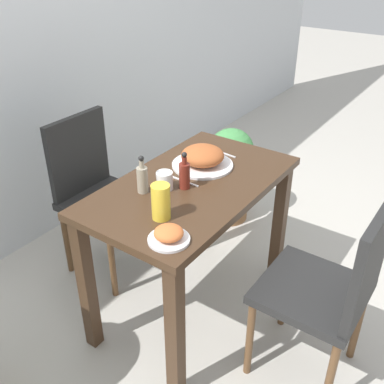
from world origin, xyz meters
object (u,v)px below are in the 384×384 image
(condiment_bottle, at_px, (185,174))
(potted_plant_right, at_px, (230,171))
(food_plate, at_px, (203,157))
(juice_glass, at_px, (161,202))
(chair_near, at_px, (333,286))
(chair_far, at_px, (96,187))
(side_plate, at_px, (169,235))
(drink_cup, at_px, (165,181))
(sauce_bottle, at_px, (142,178))

(condiment_bottle, xyz_separation_m, potted_plant_right, (0.92, 0.30, -0.47))
(food_plate, relative_size, juice_glass, 2.01)
(chair_near, bearing_deg, chair_far, -90.98)
(side_plate, relative_size, juice_glass, 1.07)
(side_plate, distance_m, condiment_bottle, 0.40)
(juice_glass, distance_m, potted_plant_right, 1.31)
(side_plate, distance_m, drink_cup, 0.39)
(sauce_bottle, height_order, condiment_bottle, same)
(drink_cup, distance_m, sauce_bottle, 0.10)
(chair_far, xyz_separation_m, sauce_bottle, (-0.20, -0.53, 0.31))
(side_plate, bearing_deg, chair_near, -52.58)
(chair_far, height_order, condiment_bottle, condiment_bottle)
(food_plate, distance_m, side_plate, 0.62)
(sauce_bottle, bearing_deg, food_plate, -11.79)
(drink_cup, bearing_deg, chair_near, -82.53)
(juice_glass, xyz_separation_m, sauce_bottle, (0.11, 0.19, -0.01))
(food_plate, bearing_deg, potted_plant_right, 19.05)
(side_plate, bearing_deg, drink_cup, 40.32)
(drink_cup, bearing_deg, condiment_bottle, -49.82)
(side_plate, bearing_deg, chair_far, 63.53)
(chair_near, bearing_deg, food_plate, -103.33)
(condiment_bottle, relative_size, potted_plant_right, 0.26)
(food_plate, bearing_deg, juice_glass, -165.80)
(chair_near, xyz_separation_m, condiment_bottle, (-0.04, 0.70, 0.31))
(side_plate, xyz_separation_m, condiment_bottle, (0.35, 0.18, 0.04))
(drink_cup, xyz_separation_m, potted_plant_right, (0.98, 0.23, -0.44))
(side_plate, distance_m, juice_glass, 0.17)
(potted_plant_right, bearing_deg, condiment_bottle, -162.11)
(chair_far, height_order, sauce_bottle, sauce_bottle)
(drink_cup, height_order, condiment_bottle, condiment_bottle)
(juice_glass, bearing_deg, side_plate, -131.67)
(chair_near, xyz_separation_m, side_plate, (-0.40, 0.52, 0.27))
(side_plate, bearing_deg, condiment_bottle, 27.25)
(condiment_bottle, bearing_deg, food_plate, 14.12)
(juice_glass, relative_size, potted_plant_right, 0.22)
(food_plate, bearing_deg, chair_far, 104.45)
(side_plate, bearing_deg, juice_glass, 48.33)
(juice_glass, bearing_deg, chair_far, 66.57)
(chair_near, xyz_separation_m, sauce_bottle, (-0.18, 0.83, 0.31))
(food_plate, bearing_deg, sauce_bottle, 168.21)
(drink_cup, relative_size, potted_plant_right, 0.12)
(food_plate, bearing_deg, side_plate, -157.53)
(food_plate, bearing_deg, chair_near, -103.33)
(food_plate, distance_m, potted_plant_right, 0.87)
(side_plate, height_order, condiment_bottle, condiment_bottle)
(chair_far, bearing_deg, food_plate, -75.55)
(chair_far, height_order, drink_cup, chair_far)
(drink_cup, height_order, juice_glass, juice_glass)
(side_plate, height_order, sauce_bottle, sauce_bottle)
(food_plate, relative_size, drink_cup, 3.65)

